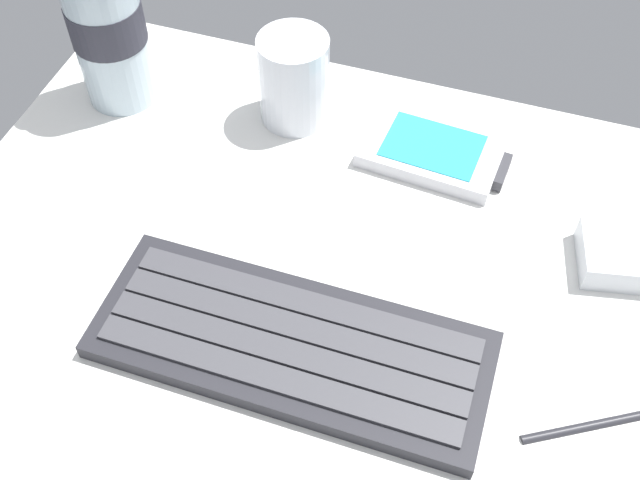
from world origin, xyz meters
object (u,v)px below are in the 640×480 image
at_px(water_bottle, 104,14).
at_px(juice_cup, 294,82).
at_px(charger_block, 625,256).
at_px(keyboard, 291,344).
at_px(stylus_pen, 588,425).
at_px(handheld_device, 434,152).

bearing_deg(water_bottle, juice_cup, 8.21).
bearing_deg(juice_cup, charger_block, -15.18).
xyz_separation_m(keyboard, charger_block, (0.22, 0.16, 0.00)).
bearing_deg(stylus_pen, charger_block, 55.57).
height_order(handheld_device, juice_cup, juice_cup).
height_order(juice_cup, stylus_pen, juice_cup).
bearing_deg(charger_block, water_bottle, 172.87).
bearing_deg(water_bottle, charger_block, -7.13).
height_order(keyboard, stylus_pen, keyboard).
distance_m(keyboard, handheld_device, 0.23).
relative_size(handheld_device, charger_block, 1.89).
bearing_deg(keyboard, handheld_device, 76.69).
bearing_deg(charger_block, stylus_pen, -94.02).
relative_size(keyboard, stylus_pen, 3.05).
bearing_deg(stylus_pen, juice_cup, 111.45).
bearing_deg(charger_block, keyboard, -145.09).
relative_size(keyboard, charger_block, 4.14).
relative_size(keyboard, handheld_device, 2.20).
distance_m(handheld_device, charger_block, 0.18).
bearing_deg(handheld_device, water_bottle, -178.05).
xyz_separation_m(charger_block, stylus_pen, (-0.01, -0.15, -0.01)).
bearing_deg(stylus_pen, keyboard, 151.47).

